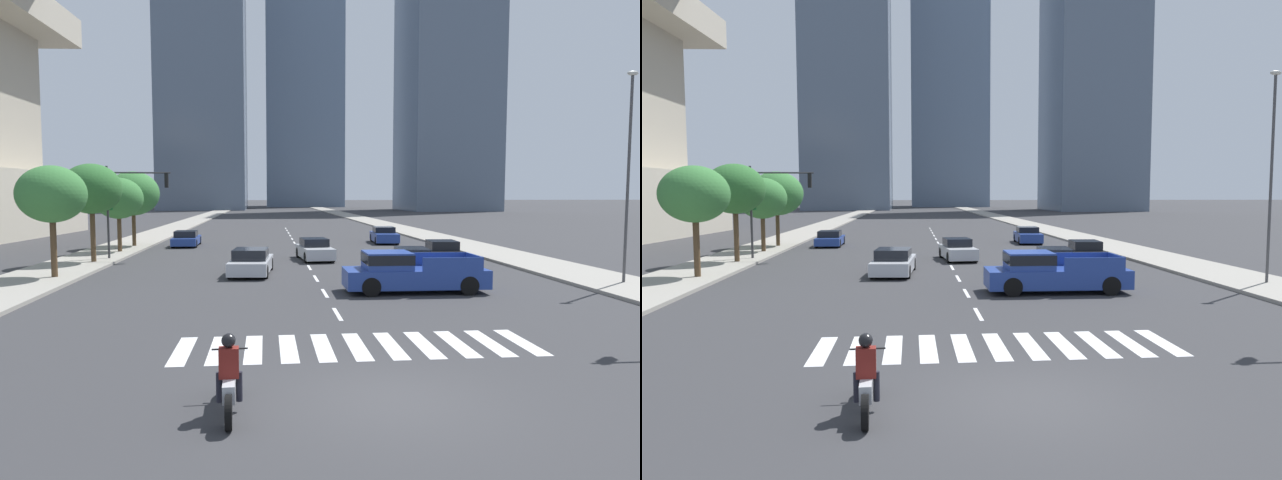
% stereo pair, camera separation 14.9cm
% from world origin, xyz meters
% --- Properties ---
extents(ground_plane, '(800.00, 800.00, 0.00)m').
position_xyz_m(ground_plane, '(0.00, 0.00, 0.00)').
color(ground_plane, '#333335').
extents(sidewalk_east, '(4.00, 260.00, 0.15)m').
position_xyz_m(sidewalk_east, '(13.01, 30.00, 0.07)').
color(sidewalk_east, gray).
rests_on(sidewalk_east, ground).
extents(sidewalk_west, '(4.00, 260.00, 0.15)m').
position_xyz_m(sidewalk_west, '(-13.01, 30.00, 0.07)').
color(sidewalk_west, gray).
rests_on(sidewalk_west, ground).
extents(crosswalk_near, '(9.45, 2.70, 0.01)m').
position_xyz_m(crosswalk_near, '(0.00, 3.87, 0.00)').
color(crosswalk_near, silver).
rests_on(crosswalk_near, ground).
extents(lane_divider_center, '(0.14, 50.00, 0.01)m').
position_xyz_m(lane_divider_center, '(0.00, 31.87, 0.00)').
color(lane_divider_center, silver).
rests_on(lane_divider_center, ground).
extents(motorcycle_lead, '(0.70, 2.20, 1.49)m').
position_xyz_m(motorcycle_lead, '(-3.05, -0.31, 0.58)').
color(motorcycle_lead, black).
rests_on(motorcycle_lead, ground).
extents(pickup_truck, '(5.80, 2.13, 1.67)m').
position_xyz_m(pickup_truck, '(3.41, 11.81, 0.81)').
color(pickup_truck, navy).
rests_on(pickup_truck, ground).
extents(sedan_silver_0, '(2.26, 4.73, 1.30)m').
position_xyz_m(sedan_silver_0, '(-3.09, 17.62, 0.60)').
color(sedan_silver_0, '#B7BABF').
rests_on(sedan_silver_0, ground).
extents(sedan_blue_1, '(1.95, 4.46, 1.20)m').
position_xyz_m(sedan_blue_1, '(-8.48, 33.56, 0.56)').
color(sedan_blue_1, navy).
rests_on(sedan_blue_1, ground).
extents(sedan_blue_2, '(2.15, 4.71, 1.33)m').
position_xyz_m(sedan_blue_2, '(7.36, 34.92, 0.62)').
color(sedan_blue_2, navy).
rests_on(sedan_blue_2, ground).
extents(sedan_black_3, '(2.14, 4.45, 1.27)m').
position_xyz_m(sedan_black_3, '(8.04, 21.62, 0.58)').
color(sedan_black_3, black).
rests_on(sedan_black_3, ground).
extents(sedan_white_4, '(2.15, 4.81, 1.33)m').
position_xyz_m(sedan_white_4, '(4.89, 16.67, 0.61)').
color(sedan_white_4, silver).
rests_on(sedan_white_4, ground).
extents(sedan_silver_5, '(2.17, 4.42, 1.31)m').
position_xyz_m(sedan_silver_5, '(0.61, 23.54, 0.60)').
color(sedan_silver_5, '#B7BABF').
rests_on(sedan_silver_5, ground).
extents(traffic_signal_far, '(4.05, 0.28, 5.54)m').
position_xyz_m(traffic_signal_far, '(-10.40, 24.32, 3.93)').
color(traffic_signal_far, '#333335').
rests_on(traffic_signal_far, sidewalk_west).
extents(street_lamp_east, '(0.50, 0.24, 9.11)m').
position_xyz_m(street_lamp_east, '(13.31, 12.57, 5.32)').
color(street_lamp_east, '#3F3F42').
rests_on(street_lamp_east, sidewalk_east).
extents(street_tree_nearest, '(3.12, 3.12, 5.18)m').
position_xyz_m(street_tree_nearest, '(-12.21, 16.62, 3.98)').
color(street_tree_nearest, '#4C3823').
rests_on(street_tree_nearest, sidewalk_west).
extents(street_tree_second, '(3.35, 3.35, 5.59)m').
position_xyz_m(street_tree_second, '(-12.21, 22.62, 4.29)').
color(street_tree_second, '#4C3823').
rests_on(street_tree_second, sidewalk_west).
extents(street_tree_third, '(3.25, 3.25, 4.97)m').
position_xyz_m(street_tree_third, '(-12.21, 28.46, 3.72)').
color(street_tree_third, '#4C3823').
rests_on(street_tree_third, sidewalk_west).
extents(street_tree_fourth, '(3.86, 3.86, 5.56)m').
position_xyz_m(street_tree_fourth, '(-12.21, 32.65, 4.05)').
color(street_tree_fourth, '#4C3823').
rests_on(street_tree_fourth, sidewalk_west).
extents(office_tower_center_skyline, '(24.96, 22.72, 126.64)m').
position_xyz_m(office_tower_center_skyline, '(10.56, 179.30, 62.79)').
color(office_tower_center_skyline, slate).
rests_on(office_tower_center_skyline, ground).
extents(office_tower_right_skyline, '(21.02, 24.80, 89.99)m').
position_xyz_m(office_tower_right_skyline, '(42.86, 128.46, 44.47)').
color(office_tower_right_skyline, slate).
rests_on(office_tower_right_skyline, ground).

